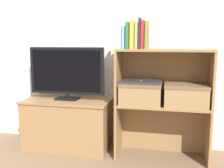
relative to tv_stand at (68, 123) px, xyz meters
The scene contains 17 objects.
ground_plane 0.55m from the tv_stand, 24.67° to the right, with size 16.00×16.00×0.00m, color brown.
wall_back 1.09m from the tv_stand, 28.23° to the left, with size 10.00×0.05×2.40m.
tv_stand is the anchor object (origin of this frame).
tv 0.51m from the tv_stand, 90.00° to the right, with size 0.73×0.14×0.50m.
bookshelf_lower_tier 0.91m from the tv_stand, ahead, with size 0.81×0.33×0.49m.
bookshelf_upper_tier 1.06m from the tv_stand, ahead, with size 0.81×0.33×0.48m.
book_ivory 1.01m from the tv_stand, 10.83° to the right, with size 0.02×0.12×0.23m.
book_skyblue 1.01m from the tv_stand, 10.31° to the right, with size 0.02×0.15×0.19m.
book_forest 1.04m from the tv_stand, ahead, with size 0.03×0.15×0.22m.
book_mustard 1.07m from the tv_stand, ahead, with size 0.03×0.15×0.23m.
book_tan 1.08m from the tv_stand, ahead, with size 0.02×0.15×0.22m.
book_charcoal 1.11m from the tv_stand, ahead, with size 0.02×0.13×0.25m.
book_crimson 1.12m from the tv_stand, ahead, with size 0.03×0.13×0.23m.
book_olive 1.14m from the tv_stand, ahead, with size 0.03×0.16×0.23m.
storage_basket_left 0.80m from the tv_stand, ahead, with size 0.36×0.30×0.18m.
storage_basket_right 1.15m from the tv_stand, ahead, with size 0.36×0.30×0.18m.
laptop 0.84m from the tv_stand, ahead, with size 0.34×0.25×0.02m.
Camera 1 is at (0.50, -2.12, 1.03)m, focal length 42.00 mm.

